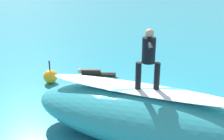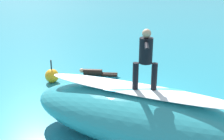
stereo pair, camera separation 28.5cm
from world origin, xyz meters
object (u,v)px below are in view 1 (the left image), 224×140
Objects in this scene: surfboard_riding at (147,90)px; surfboard_paddling at (91,76)px; surfer_riding at (149,55)px; buoy_marker at (50,76)px; surfer_paddling at (94,73)px.

surfboard_paddling is (3.19, -4.17, -1.51)m from surfboard_riding.
buoy_marker is (4.60, -3.02, -2.23)m from surfer_riding.
surfboard_riding reaches higher than surfboard_paddling.
surfer_riding is (-0.00, 0.00, 0.98)m from surfboard_riding.
surfboard_paddling is at bearing -65.68° from surfer_riding.
surfer_paddling is 1.70× the size of buoy_marker.
surfboard_riding is 1.39× the size of surfer_riding.
surfer_paddling is (3.06, -4.20, -1.35)m from surfboard_riding.
buoy_marker is (1.41, 1.15, 0.26)m from surfboard_paddling.
surfboard_paddling is at bearing 0.00° from surfer_paddling.
buoy_marker is at bearing -46.35° from surfboard_riding.
surfer_riding is 5.69m from surfer_paddling.
surfboard_riding reaches higher than buoy_marker.
surfer_paddling is at bearing -142.52° from buoy_marker.
buoy_marker reaches higher than surfboard_paddling.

